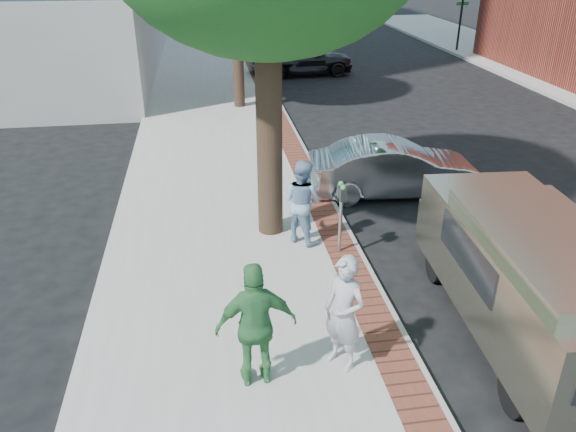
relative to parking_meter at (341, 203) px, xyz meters
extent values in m
plane|color=black|center=(-0.64, -0.78, -1.21)|extent=(120.00, 120.00, 0.00)
cube|color=#9E9991|center=(-2.14, 7.22, -1.13)|extent=(5.00, 60.00, 0.15)
cube|color=brown|center=(0.06, 7.22, -1.05)|extent=(0.60, 60.00, 0.01)
cube|color=gray|center=(0.41, 7.22, -1.13)|extent=(0.10, 60.00, 0.15)
cylinder|color=black|center=(0.26, 21.22, 0.69)|extent=(0.12, 0.12, 3.80)
cube|color=#1E7238|center=(0.26, 21.22, 1.39)|extent=(0.70, 0.03, 0.18)
cylinder|color=black|center=(11.86, 21.22, 0.69)|extent=(0.12, 0.12, 3.80)
cube|color=#1E7238|center=(11.86, 21.22, 1.39)|extent=(0.70, 0.03, 0.18)
cylinder|color=black|center=(-1.24, 1.12, 1.14)|extent=(0.52, 0.52, 4.40)
cylinder|color=black|center=(-1.14, 11.22, 0.87)|extent=(0.40, 0.40, 3.85)
cylinder|color=gray|center=(0.00, 0.00, -0.48)|extent=(0.07, 0.07, 1.15)
cube|color=#2D3030|center=(0.00, -0.09, 0.21)|extent=(0.12, 0.14, 0.24)
cube|color=#2D3030|center=(0.00, 0.09, 0.21)|extent=(0.12, 0.14, 0.24)
sphere|color=#3F8C4C|center=(0.00, -0.09, 0.36)|extent=(0.11, 0.11, 0.11)
sphere|color=#3F8C4C|center=(0.00, 0.09, 0.36)|extent=(0.11, 0.11, 0.11)
imported|color=#9FA0A4|center=(-0.74, -3.24, -0.16)|extent=(0.73, 0.78, 1.78)
imported|color=#7DA0C2|center=(-0.66, 0.58, -0.18)|extent=(1.07, 1.07, 1.75)
imported|color=#397F43|center=(-1.99, -3.39, -0.11)|extent=(1.14, 0.53, 1.89)
imported|color=#ACAEB3|center=(2.04, 2.87, -0.52)|extent=(4.22, 1.72, 1.36)
imported|color=black|center=(2.18, 16.77, -0.40)|extent=(4.86, 2.25, 1.61)
cube|color=#9B987F|center=(2.36, -2.78, -0.15)|extent=(2.36, 5.22, 1.43)
cube|color=#9B987F|center=(2.51, -0.55, -0.44)|extent=(2.02, 1.09, 0.85)
cube|color=#9B987F|center=(2.34, -3.10, 0.65)|extent=(2.04, 3.72, 0.17)
cylinder|color=black|center=(1.61, -1.08, -0.87)|extent=(0.28, 0.69, 0.68)
cylinder|color=black|center=(3.34, -1.19, -0.87)|extent=(0.28, 0.69, 0.68)
cylinder|color=black|center=(1.38, -4.36, -0.87)|extent=(0.28, 0.69, 0.68)
cube|color=black|center=(1.36, -2.50, 0.17)|extent=(0.16, 2.12, 0.58)
cube|color=black|center=(2.55, -0.08, -0.09)|extent=(1.70, 0.14, 0.42)
camera|label=1|loc=(-2.49, -9.48, 4.55)|focal=35.00mm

